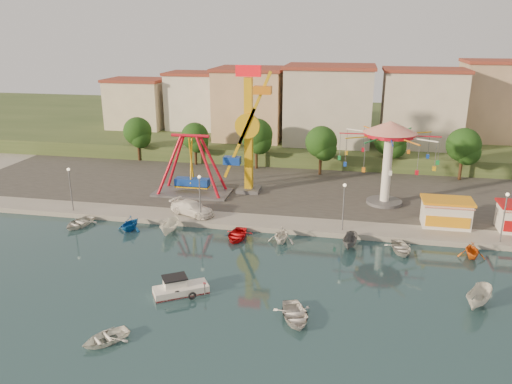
% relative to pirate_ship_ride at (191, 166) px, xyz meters
% --- Properties ---
extents(ground, '(200.00, 200.00, 0.00)m').
position_rel_pirate_ship_ride_xyz_m(ground, '(11.87, -21.88, -4.39)').
color(ground, '#132D34').
rests_on(ground, ground).
extents(quay_deck, '(200.00, 100.00, 0.60)m').
position_rel_pirate_ship_ride_xyz_m(quay_deck, '(11.87, 40.12, -4.09)').
color(quay_deck, '#9E998E').
rests_on(quay_deck, ground).
extents(asphalt_pad, '(90.00, 28.00, 0.01)m').
position_rel_pirate_ship_ride_xyz_m(asphalt_pad, '(11.87, 8.12, -3.79)').
color(asphalt_pad, '#4C4944').
rests_on(asphalt_pad, quay_deck).
extents(hill_terrace, '(200.00, 60.00, 3.00)m').
position_rel_pirate_ship_ride_xyz_m(hill_terrace, '(11.87, 45.12, -2.89)').
color(hill_terrace, '#384C26').
rests_on(hill_terrace, ground).
extents(pirate_ship_ride, '(10.00, 5.00, 8.00)m').
position_rel_pirate_ship_ride_xyz_m(pirate_ship_ride, '(0.00, 0.00, 0.00)').
color(pirate_ship_ride, '#59595E').
rests_on(pirate_ship_ride, quay_deck).
extents(kamikaze_tower, '(4.77, 3.10, 16.50)m').
position_rel_pirate_ship_ride_xyz_m(kamikaze_tower, '(7.33, 2.19, 4.17)').
color(kamikaze_tower, '#59595E').
rests_on(kamikaze_tower, quay_deck).
extents(wave_swinger, '(11.60, 11.60, 10.40)m').
position_rel_pirate_ship_ride_xyz_m(wave_swinger, '(24.72, 0.88, 3.80)').
color(wave_swinger, '#59595E').
rests_on(wave_swinger, quay_deck).
extents(booth_left, '(5.40, 3.78, 3.08)m').
position_rel_pirate_ship_ride_xyz_m(booth_left, '(30.98, -5.40, -2.23)').
color(booth_left, white).
rests_on(booth_left, quay_deck).
extents(lamp_post_0, '(0.14, 0.14, 5.00)m').
position_rel_pirate_ship_ride_xyz_m(lamp_post_0, '(-12.13, -8.88, -1.29)').
color(lamp_post_0, '#59595E').
rests_on(lamp_post_0, quay_deck).
extents(lamp_post_1, '(0.14, 0.14, 5.00)m').
position_rel_pirate_ship_ride_xyz_m(lamp_post_1, '(3.87, -8.88, -1.29)').
color(lamp_post_1, '#59595E').
rests_on(lamp_post_1, quay_deck).
extents(lamp_post_2, '(0.14, 0.14, 5.00)m').
position_rel_pirate_ship_ride_xyz_m(lamp_post_2, '(19.87, -8.88, -1.29)').
color(lamp_post_2, '#59595E').
rests_on(lamp_post_2, quay_deck).
extents(lamp_post_3, '(0.14, 0.14, 5.00)m').
position_rel_pirate_ship_ride_xyz_m(lamp_post_3, '(35.87, -8.88, -1.29)').
color(lamp_post_3, '#59595E').
rests_on(lamp_post_3, quay_deck).
extents(tree_0, '(4.60, 4.60, 7.19)m').
position_rel_pirate_ship_ride_xyz_m(tree_0, '(-14.13, 15.09, 1.08)').
color(tree_0, '#382314').
rests_on(tree_0, quay_deck).
extents(tree_1, '(4.35, 4.35, 6.80)m').
position_rel_pirate_ship_ride_xyz_m(tree_1, '(-4.13, 14.36, 0.81)').
color(tree_1, '#382314').
rests_on(tree_1, quay_deck).
extents(tree_2, '(5.02, 5.02, 7.85)m').
position_rel_pirate_ship_ride_xyz_m(tree_2, '(5.87, 13.93, 1.52)').
color(tree_2, '#382314').
rests_on(tree_2, quay_deck).
extents(tree_3, '(4.68, 4.68, 7.32)m').
position_rel_pirate_ship_ride_xyz_m(tree_3, '(15.87, 12.48, 1.16)').
color(tree_3, '#382314').
rests_on(tree_3, quay_deck).
extents(tree_4, '(4.86, 4.86, 7.60)m').
position_rel_pirate_ship_ride_xyz_m(tree_4, '(25.87, 15.47, 1.35)').
color(tree_4, '#382314').
rests_on(tree_4, quay_deck).
extents(tree_5, '(4.83, 4.83, 7.54)m').
position_rel_pirate_ship_ride_xyz_m(tree_5, '(35.87, 13.65, 1.31)').
color(tree_5, '#382314').
rests_on(tree_5, quay_deck).
extents(building_0, '(9.26, 9.53, 11.87)m').
position_rel_pirate_ship_ride_xyz_m(building_0, '(-21.50, 24.18, 4.54)').
color(building_0, beige).
rests_on(building_0, hill_terrace).
extents(building_1, '(12.33, 9.01, 8.63)m').
position_rel_pirate_ship_ride_xyz_m(building_1, '(-9.45, 29.50, 2.92)').
color(building_1, silver).
rests_on(building_1, hill_terrace).
extents(building_2, '(11.95, 9.28, 11.23)m').
position_rel_pirate_ship_ride_xyz_m(building_2, '(3.69, 30.08, 4.22)').
color(building_2, tan).
rests_on(building_2, hill_terrace).
extents(building_3, '(12.59, 10.50, 9.20)m').
position_rel_pirate_ship_ride_xyz_m(building_3, '(17.48, 26.92, 3.20)').
color(building_3, beige).
rests_on(building_3, hill_terrace).
extents(building_4, '(10.75, 9.23, 9.24)m').
position_rel_pirate_ship_ride_xyz_m(building_4, '(30.94, 30.32, 3.22)').
color(building_4, beige).
rests_on(building_4, hill_terrace).
extents(building_5, '(12.77, 10.96, 11.21)m').
position_rel_pirate_ship_ride_xyz_m(building_5, '(44.24, 28.45, 4.21)').
color(building_5, tan).
rests_on(building_5, hill_terrace).
extents(cabin_motorboat, '(4.79, 3.88, 1.60)m').
position_rel_pirate_ship_ride_xyz_m(cabin_motorboat, '(6.78, -24.31, -3.97)').
color(cabin_motorboat, white).
rests_on(cabin_motorboat, ground).
extents(rowboat_a, '(4.13, 4.88, 0.86)m').
position_rel_pirate_ship_ride_xyz_m(rowboat_a, '(16.85, -26.46, -3.96)').
color(rowboat_a, white).
rests_on(rowboat_a, ground).
extents(rowboat_b, '(4.07, 4.22, 0.71)m').
position_rel_pirate_ship_ride_xyz_m(rowboat_b, '(3.88, -31.95, -4.04)').
color(rowboat_b, white).
rests_on(rowboat_b, ground).
extents(skiff, '(3.27, 4.24, 1.55)m').
position_rel_pirate_ship_ride_xyz_m(skiff, '(31.17, -21.62, -3.62)').
color(skiff, silver).
rests_on(skiff, ground).
extents(van, '(5.93, 4.16, 1.60)m').
position_rel_pirate_ship_ride_xyz_m(van, '(2.41, -7.48, -3.00)').
color(van, white).
rests_on(van, quay_deck).
extents(moored_boat_0, '(3.63, 4.52, 0.83)m').
position_rel_pirate_ship_ride_xyz_m(moored_boat_0, '(-9.59, -12.08, -3.98)').
color(moored_boat_0, silver).
rests_on(moored_boat_0, ground).
extents(moored_boat_1, '(3.23, 3.59, 1.67)m').
position_rel_pirate_ship_ride_xyz_m(moored_boat_1, '(-3.34, -12.08, -3.56)').
color(moored_boat_1, '#1357A7').
rests_on(moored_boat_1, ground).
extents(moored_boat_2, '(1.56, 3.86, 1.48)m').
position_rel_pirate_ship_ride_xyz_m(moored_boat_2, '(1.33, -12.08, -3.66)').
color(moored_boat_2, white).
rests_on(moored_boat_2, ground).
extents(moored_boat_3, '(3.01, 4.13, 0.84)m').
position_rel_pirate_ship_ride_xyz_m(moored_boat_3, '(8.86, -12.08, -3.97)').
color(moored_boat_3, red).
rests_on(moored_boat_3, ground).
extents(moored_boat_4, '(3.07, 3.47, 1.71)m').
position_rel_pirate_ship_ride_xyz_m(moored_boat_4, '(13.70, -12.08, -3.54)').
color(moored_boat_4, white).
rests_on(moored_boat_4, ground).
extents(moored_boat_5, '(1.85, 3.72, 1.38)m').
position_rel_pirate_ship_ride_xyz_m(moored_boat_5, '(20.80, -12.08, -3.71)').
color(moored_boat_5, '#5D5E62').
rests_on(moored_boat_5, ground).
extents(moored_boat_6, '(3.41, 4.29, 0.80)m').
position_rel_pirate_ship_ride_xyz_m(moored_boat_6, '(25.82, -12.08, -4.00)').
color(moored_boat_6, silver).
rests_on(moored_boat_6, ground).
extents(moored_boat_7, '(2.68, 3.07, 1.56)m').
position_rel_pirate_ship_ride_xyz_m(moored_boat_7, '(32.52, -12.08, -3.61)').
color(moored_boat_7, orange).
rests_on(moored_boat_7, ground).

